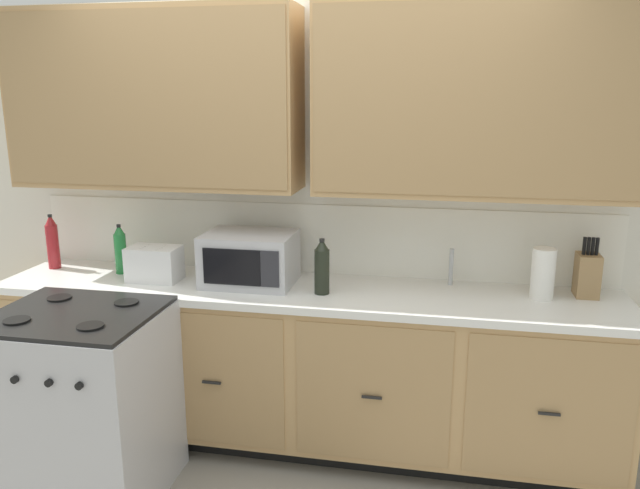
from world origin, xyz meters
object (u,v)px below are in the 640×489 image
(stove_range, at_px, (83,404))
(bottle_dark, at_px, (322,267))
(paper_towel_roll, at_px, (543,274))
(bottle_red, at_px, (53,242))
(microwave, at_px, (250,259))
(knife_block, at_px, (587,274))
(toaster, at_px, (154,264))
(bottle_green, at_px, (120,249))

(stove_range, bearing_deg, bottle_dark, 27.62)
(paper_towel_roll, height_order, bottle_red, bottle_red)
(stove_range, bearing_deg, bottle_red, 128.72)
(stove_range, distance_m, microwave, 1.09)
(microwave, relative_size, knife_block, 1.55)
(toaster, height_order, paper_towel_roll, paper_towel_roll)
(knife_block, height_order, bottle_dark, knife_block)
(bottle_red, bearing_deg, microwave, -3.27)
(bottle_green, bearing_deg, bottle_dark, -6.88)
(microwave, height_order, toaster, microwave)
(knife_block, relative_size, bottle_green, 1.08)
(toaster, xyz_separation_m, bottle_green, (-0.25, 0.10, 0.04))
(bottle_red, bearing_deg, paper_towel_roll, -0.63)
(stove_range, bearing_deg, microwave, 45.17)
(bottle_green, height_order, bottle_dark, bottle_dark)
(bottle_red, bearing_deg, stove_range, -51.28)
(microwave, distance_m, paper_towel_roll, 1.52)
(knife_block, bearing_deg, bottle_green, -178.30)
(toaster, relative_size, bottle_green, 0.98)
(microwave, bearing_deg, stove_range, -134.83)
(bottle_green, bearing_deg, paper_towel_roll, -0.24)
(stove_range, xyz_separation_m, toaster, (0.12, 0.61, 0.55))
(knife_block, distance_m, paper_towel_roll, 0.24)
(stove_range, bearing_deg, toaster, 79.24)
(bottle_green, bearing_deg, microwave, -3.60)
(stove_range, relative_size, microwave, 1.98)
(knife_block, xyz_separation_m, bottle_dark, (-1.33, -0.22, 0.03))
(stove_range, distance_m, bottle_green, 0.93)
(toaster, distance_m, bottle_green, 0.27)
(paper_towel_roll, distance_m, bottle_green, 2.31)
(knife_block, distance_m, bottle_dark, 1.35)
(paper_towel_roll, xyz_separation_m, bottle_green, (-2.31, 0.01, 0.01))
(stove_range, height_order, paper_towel_roll, paper_towel_roll)
(toaster, height_order, knife_block, knife_block)
(stove_range, relative_size, bottle_dark, 3.26)
(knife_block, bearing_deg, bottle_red, -178.96)
(microwave, relative_size, bottle_red, 1.49)
(microwave, relative_size, bottle_green, 1.68)
(bottle_dark, bearing_deg, toaster, 177.03)
(paper_towel_roll, relative_size, bottle_dark, 0.89)
(bottle_green, relative_size, bottle_dark, 0.98)
(toaster, xyz_separation_m, bottle_red, (-0.70, 0.12, 0.06))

